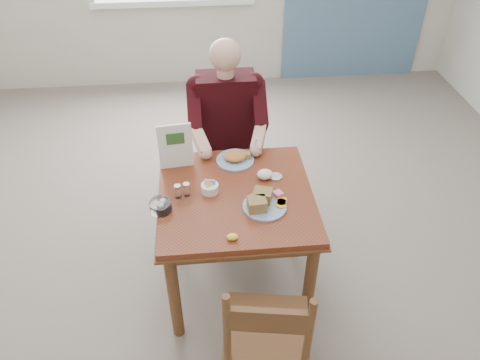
{
  "coord_description": "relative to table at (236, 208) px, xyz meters",
  "views": [
    {
      "loc": [
        -0.18,
        -2.09,
        2.51
      ],
      "look_at": [
        0.02,
        0.0,
        0.85
      ],
      "focal_mm": 35.0,
      "sensor_mm": 36.0,
      "label": 1
    }
  ],
  "objects": [
    {
      "name": "far_plate",
      "position": [
        0.03,
        0.33,
        0.14
      ],
      "size": [
        0.26,
        0.26,
        0.07
      ],
      "color": "white",
      "rests_on": "table"
    },
    {
      "name": "metal_dish",
      "position": [
        0.25,
        0.13,
        0.12
      ],
      "size": [
        0.09,
        0.09,
        0.01
      ],
      "primitive_type": "cylinder",
      "rotation": [
        0.0,
        0.0,
        -0.16
      ],
      "color": "silver",
      "rests_on": "table"
    },
    {
      "name": "menu",
      "position": [
        -0.34,
        0.3,
        0.27
      ],
      "size": [
        0.21,
        0.04,
        0.31
      ],
      "color": "white",
      "rests_on": "table"
    },
    {
      "name": "floor",
      "position": [
        0.0,
        0.0,
        -0.64
      ],
      "size": [
        6.0,
        6.0,
        0.0
      ],
      "primitive_type": "plane",
      "color": "#72635C",
      "rests_on": "ground"
    },
    {
      "name": "diner",
      "position": [
        0.0,
        0.71,
        0.17
      ],
      "size": [
        0.53,
        0.56,
        1.39
      ],
      "color": "gray",
      "rests_on": "chair_far"
    },
    {
      "name": "lemon_wedge",
      "position": [
        -0.05,
        -0.37,
        0.13
      ],
      "size": [
        0.07,
        0.06,
        0.03
      ],
      "primitive_type": "ellipsoid",
      "rotation": [
        0.0,
        0.0,
        0.39
      ],
      "color": "yellow",
      "rests_on": "table"
    },
    {
      "name": "creamer",
      "position": [
        -0.43,
        -0.1,
        0.14
      ],
      "size": [
        0.16,
        0.16,
        0.06
      ],
      "color": "white",
      "rests_on": "table"
    },
    {
      "name": "near_plate",
      "position": [
        0.14,
        -0.13,
        0.14
      ],
      "size": [
        0.27,
        0.27,
        0.08
      ],
      "color": "white",
      "rests_on": "table"
    },
    {
      "name": "shakers",
      "position": [
        -0.31,
        0.01,
        0.16
      ],
      "size": [
        0.1,
        0.06,
        0.09
      ],
      "color": "white",
      "rests_on": "table"
    },
    {
      "name": "chair_near",
      "position": [
        0.08,
        -0.78,
        -0.16
      ],
      "size": [
        0.48,
        0.48,
        0.95
      ],
      "color": "brown",
      "rests_on": "ground"
    },
    {
      "name": "table",
      "position": [
        0.0,
        0.0,
        0.0
      ],
      "size": [
        0.92,
        0.92,
        0.75
      ],
      "color": "maroon",
      "rests_on": "ground"
    },
    {
      "name": "chair_far",
      "position": [
        0.0,
        0.8,
        -0.16
      ],
      "size": [
        0.42,
        0.42,
        0.95
      ],
      "color": "brown",
      "rests_on": "ground"
    },
    {
      "name": "napkin",
      "position": [
        0.19,
        0.13,
        0.14
      ],
      "size": [
        0.11,
        0.1,
        0.06
      ],
      "primitive_type": "ellipsoid",
      "rotation": [
        0.0,
        0.0,
        -0.25
      ],
      "color": "white",
      "rests_on": "table"
    },
    {
      "name": "caddy",
      "position": [
        -0.15,
        0.03,
        0.14
      ],
      "size": [
        0.12,
        0.12,
        0.08
      ],
      "color": "white",
      "rests_on": "table"
    }
  ]
}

